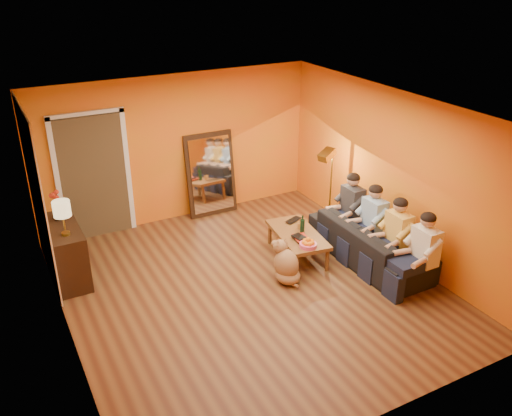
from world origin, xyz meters
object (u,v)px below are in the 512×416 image
person_mid_right (374,221)px  person_far_left (424,252)px  mirror_frame (211,174)px  laptop (296,221)px  sideboard (66,252)px  coffee_table (297,245)px  vase (58,214)px  table_lamp (63,218)px  wine_bottle (302,225)px  sofa (369,242)px  dog (286,261)px  person_far_right (352,208)px  person_mid_left (398,236)px  floor_lamp (330,190)px  tumbler (300,225)px

person_mid_right → person_far_left: bearing=-90.0°
mirror_frame → laptop: (0.70, -1.81, -0.33)m
sideboard → person_far_left: 5.14m
person_mid_right → coffee_table: bearing=153.3°
vase → table_lamp: bearing=-90.0°
wine_bottle → laptop: size_ratio=1.00×
sofa → vase: bearing=65.2°
dog → laptop: dog is taller
table_lamp → coffee_table: (3.31, -0.78, -0.90)m
wine_bottle → person_mid_right: bearing=-25.5°
person_far_left → wine_bottle: size_ratio=3.94×
person_far_right → person_mid_left: bearing=-90.0°
person_far_right → wine_bottle: size_ratio=3.94×
person_far_right → laptop: (-0.88, 0.33, -0.18)m
table_lamp → laptop: table_lamp is taller
sofa → person_mid_left: bearing=-163.9°
floor_lamp → person_far_left: size_ratio=1.18×
coffee_table → floor_lamp: 1.29m
sideboard → person_mid_left: size_ratio=0.97×
sideboard → laptop: bearing=-11.8°
table_lamp → coffee_table: 3.52m
tumbler → vase: (-3.43, 1.21, 0.47)m
mirror_frame → person_far_right: 2.66m
person_mid_right → person_far_right: 0.55m
sofa → sideboard: bearing=68.1°
person_far_left → sofa: bearing=97.4°
person_mid_left → person_mid_right: same height
sideboard → floor_lamp: size_ratio=0.82×
coffee_table → floor_lamp: size_ratio=0.85×
table_lamp → person_mid_right: (4.37, -1.31, -0.49)m
person_far_right → sofa: bearing=-101.3°
mirror_frame → sideboard: 3.01m
person_mid_left → person_mid_right: size_ratio=1.00×
wine_bottle → tumbler: 0.21m
sideboard → tumbler: bearing=-15.6°
coffee_table → person_mid_left: (1.06, -1.08, 0.40)m
tumbler → laptop: (0.06, 0.23, -0.04)m
person_far_left → laptop: (-0.88, 1.98, -0.18)m
floor_lamp → dog: (-1.55, -1.13, -0.39)m
sideboard → vase: bearing=90.0°
table_lamp → person_far_right: size_ratio=0.42×
floor_lamp → person_far_left: 2.23m
person_mid_right → laptop: person_mid_right is taller
mirror_frame → person_mid_left: (1.58, -3.24, -0.15)m
person_mid_left → wine_bottle: 1.44m
sofa → person_mid_left: person_mid_left is taller
sofa → coffee_table: size_ratio=1.79×
dog → tumbler: dog is taller
sofa → laptop: 1.24m
floor_lamp → laptop: (-0.85, -0.25, -0.29)m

